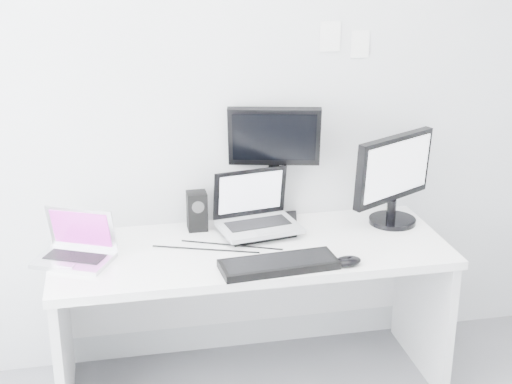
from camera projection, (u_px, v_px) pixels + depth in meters
back_wall at (236, 97)px, 3.48m from camera, size 3.60×0.00×3.60m
desk at (251, 317)px, 3.49m from camera, size 1.80×0.70×0.73m
macbook at (72, 237)px, 3.17m from camera, size 0.39×0.35×0.24m
speaker at (197, 211)px, 3.53m from camera, size 0.11×0.11×0.19m
dell_laptop at (259, 205)px, 3.45m from camera, size 0.41×0.34×0.30m
rear_monitor at (274, 162)px, 3.58m from camera, size 0.47×0.25×0.60m
samsung_monitor at (395, 179)px, 3.56m from camera, size 0.55×0.45×0.46m
keyboard at (279, 264)px, 3.15m from camera, size 0.52×0.22×0.03m
mouse at (348, 261)px, 3.17m from camera, size 0.13×0.09×0.04m
wall_note_0 at (330, 36)px, 3.47m from camera, size 0.10×0.00×0.14m
wall_note_1 at (360, 44)px, 3.51m from camera, size 0.09×0.00×0.13m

